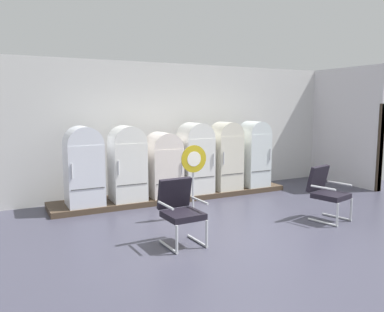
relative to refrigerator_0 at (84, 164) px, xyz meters
The scene contains 13 objects.
ground 3.66m from the refrigerator_0, 55.52° to the right, with size 12.00×10.00×0.05m, color #3C3B4B.
back_wall 2.22m from the refrigerator_0, 20.43° to the left, with size 11.76×0.12×3.02m.
side_wall_right 6.70m from the refrigerator_0, ahead, with size 0.16×2.20×3.02m.
display_plinth 2.19m from the refrigerator_0, ahead, with size 5.39×0.95×0.11m, color #473728.
refrigerator_0 is the anchor object (origin of this frame).
refrigerator_1 0.87m from the refrigerator_0, ahead, with size 0.68×0.62×1.54m.
refrigerator_2 1.69m from the refrigerator_0, ahead, with size 0.67×0.72×1.37m.
refrigerator_3 2.46m from the refrigerator_0, ahead, with size 0.67×0.67×1.57m.
refrigerator_4 3.25m from the refrigerator_0, ahead, with size 0.62×0.61×1.57m.
refrigerator_5 4.05m from the refrigerator_0, ahead, with size 0.60×0.61×1.57m.
armchair_left 2.70m from the refrigerator_0, 70.60° to the right, with size 0.62×0.66×0.97m.
armchair_right 4.60m from the refrigerator_0, 34.90° to the right, with size 0.70×0.75×0.97m.
sign_stand 2.24m from the refrigerator_0, 42.86° to the right, with size 0.49×0.32×1.36m.
Camera 1 is at (-3.50, -4.67, 2.07)m, focal length 36.13 mm.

